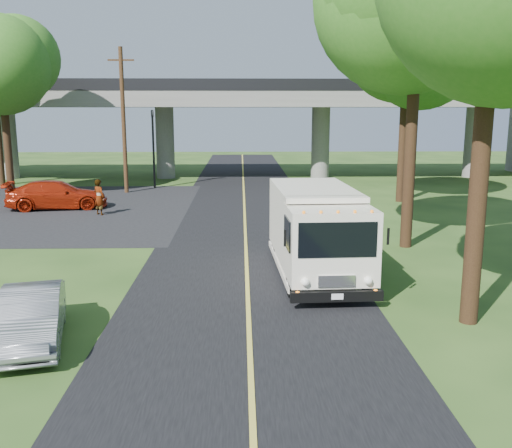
{
  "coord_description": "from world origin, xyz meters",
  "views": [
    {
      "loc": [
        -0.18,
        -12.36,
        5.23
      ],
      "look_at": [
        0.3,
        5.65,
        1.6
      ],
      "focal_mm": 40.0,
      "sensor_mm": 36.0,
      "label": 1
    }
  ],
  "objects_px": {
    "step_van": "(316,229)",
    "red_sedan": "(57,195)",
    "tree_right_far": "(411,52)",
    "silver_sedan": "(31,317)",
    "utility_pole": "(123,120)",
    "tree_left_lot": "(3,62)",
    "traffic_signal": "(153,141)",
    "pedestrian": "(99,197)"
  },
  "relations": [
    {
      "from": "tree_left_lot",
      "to": "step_van",
      "type": "height_order",
      "value": "tree_left_lot"
    },
    {
      "from": "step_van",
      "to": "silver_sedan",
      "type": "xyz_separation_m",
      "value": [
        -7.14,
        -5.19,
        -0.89
      ]
    },
    {
      "from": "tree_left_lot",
      "to": "utility_pole",
      "type": "bearing_deg",
      "value": 18.97
    },
    {
      "from": "tree_right_far",
      "to": "silver_sedan",
      "type": "bearing_deg",
      "value": -125.5
    },
    {
      "from": "tree_left_lot",
      "to": "step_van",
      "type": "bearing_deg",
      "value": -46.14
    },
    {
      "from": "tree_right_far",
      "to": "tree_left_lot",
      "type": "height_order",
      "value": "tree_right_far"
    },
    {
      "from": "red_sedan",
      "to": "silver_sedan",
      "type": "bearing_deg",
      "value": -174.05
    },
    {
      "from": "tree_left_lot",
      "to": "pedestrian",
      "type": "bearing_deg",
      "value": -41.39
    },
    {
      "from": "traffic_signal",
      "to": "red_sedan",
      "type": "distance_m",
      "value": 9.25
    },
    {
      "from": "utility_pole",
      "to": "tree_right_far",
      "type": "height_order",
      "value": "tree_right_far"
    },
    {
      "from": "red_sedan",
      "to": "silver_sedan",
      "type": "relative_size",
      "value": 1.39
    },
    {
      "from": "step_van",
      "to": "red_sedan",
      "type": "height_order",
      "value": "step_van"
    },
    {
      "from": "utility_pole",
      "to": "silver_sedan",
      "type": "relative_size",
      "value": 2.4
    },
    {
      "from": "tree_left_lot",
      "to": "red_sedan",
      "type": "relative_size",
      "value": 2.02
    },
    {
      "from": "tree_right_far",
      "to": "traffic_signal",
      "type": "bearing_deg",
      "value": 157.93
    },
    {
      "from": "tree_left_lot",
      "to": "red_sedan",
      "type": "xyz_separation_m",
      "value": [
        3.78,
        -3.8,
        -7.15
      ]
    },
    {
      "from": "red_sedan",
      "to": "silver_sedan",
      "type": "distance_m",
      "value": 18.73
    },
    {
      "from": "silver_sedan",
      "to": "traffic_signal",
      "type": "bearing_deg",
      "value": 78.17
    },
    {
      "from": "traffic_signal",
      "to": "pedestrian",
      "type": "distance_m",
      "value": 10.23
    },
    {
      "from": "red_sedan",
      "to": "utility_pole",
      "type": "bearing_deg",
      "value": -32.6
    },
    {
      "from": "step_van",
      "to": "red_sedan",
      "type": "relative_size",
      "value": 1.3
    },
    {
      "from": "utility_pole",
      "to": "silver_sedan",
      "type": "bearing_deg",
      "value": -83.92
    },
    {
      "from": "silver_sedan",
      "to": "tree_left_lot",
      "type": "bearing_deg",
      "value": 97.91
    },
    {
      "from": "utility_pole",
      "to": "red_sedan",
      "type": "relative_size",
      "value": 1.73
    },
    {
      "from": "tree_left_lot",
      "to": "pedestrian",
      "type": "xyz_separation_m",
      "value": [
        6.49,
        -5.72,
        -6.99
      ]
    },
    {
      "from": "traffic_signal",
      "to": "utility_pole",
      "type": "bearing_deg",
      "value": -126.87
    },
    {
      "from": "tree_right_far",
      "to": "silver_sedan",
      "type": "relative_size",
      "value": 2.93
    },
    {
      "from": "red_sedan",
      "to": "tree_right_far",
      "type": "bearing_deg",
      "value": -94.39
    },
    {
      "from": "step_van",
      "to": "tree_left_lot",
      "type": "bearing_deg",
      "value": 131.28
    },
    {
      "from": "step_van",
      "to": "pedestrian",
      "type": "bearing_deg",
      "value": 128.45
    },
    {
      "from": "traffic_signal",
      "to": "pedestrian",
      "type": "bearing_deg",
      "value": -97.51
    },
    {
      "from": "tree_right_far",
      "to": "step_van",
      "type": "relative_size",
      "value": 1.63
    },
    {
      "from": "utility_pole",
      "to": "traffic_signal",
      "type": "bearing_deg",
      "value": 53.13
    },
    {
      "from": "traffic_signal",
      "to": "silver_sedan",
      "type": "xyz_separation_m",
      "value": [
        1.06,
        -26.0,
        -2.58
      ]
    },
    {
      "from": "utility_pole",
      "to": "tree_left_lot",
      "type": "bearing_deg",
      "value": -161.03
    },
    {
      "from": "tree_right_far",
      "to": "pedestrian",
      "type": "height_order",
      "value": "tree_right_far"
    },
    {
      "from": "red_sedan",
      "to": "pedestrian",
      "type": "height_order",
      "value": "pedestrian"
    },
    {
      "from": "tree_left_lot",
      "to": "pedestrian",
      "type": "distance_m",
      "value": 11.13
    },
    {
      "from": "tree_right_far",
      "to": "step_van",
      "type": "distance_m",
      "value": 17.6
    },
    {
      "from": "traffic_signal",
      "to": "tree_right_far",
      "type": "bearing_deg",
      "value": -22.07
    },
    {
      "from": "silver_sedan",
      "to": "pedestrian",
      "type": "bearing_deg",
      "value": 84.17
    },
    {
      "from": "utility_pole",
      "to": "tree_right_far",
      "type": "relative_size",
      "value": 0.82
    }
  ]
}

